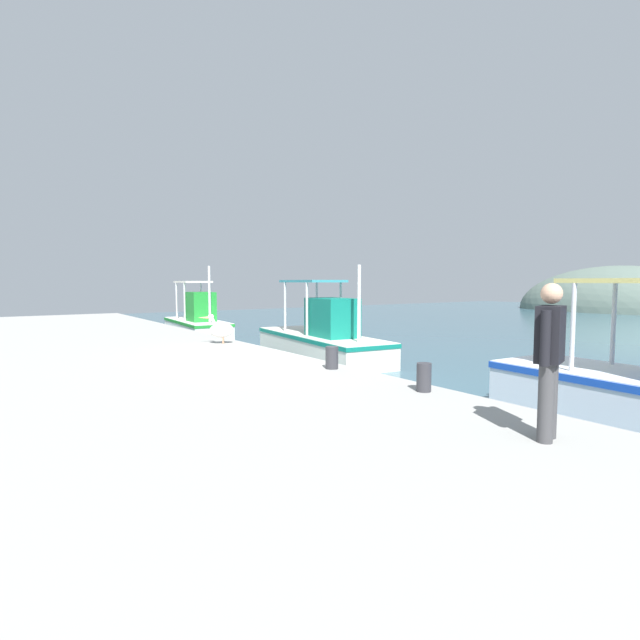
{
  "coord_description": "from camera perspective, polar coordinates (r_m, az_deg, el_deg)",
  "views": [
    {
      "loc": [
        10.04,
        -6.03,
        2.5
      ],
      "look_at": [
        -2.03,
        2.34,
        1.35
      ],
      "focal_mm": 27.46,
      "sensor_mm": 36.0,
      "label": 1
    }
  ],
  "objects": [
    {
      "name": "fisherman_standing",
      "position": [
        5.75,
        25.17,
        -3.68
      ],
      "size": [
        0.36,
        0.56,
        1.69
      ],
      "color": "#3F3F42",
      "rests_on": "quay_pier"
    },
    {
      "name": "fishing_boat_second",
      "position": [
        15.89,
        0.22,
        -2.17
      ],
      "size": [
        6.5,
        2.55,
        2.98
      ],
      "color": "silver",
      "rests_on": "ground"
    },
    {
      "name": "distant_hill_second",
      "position": [
        48.96,
        31.21,
        0.91
      ],
      "size": [
        17.01,
        10.08,
        7.74
      ],
      "primitive_type": "ellipsoid",
      "color": "#596B60",
      "rests_on": "ground"
    },
    {
      "name": "fishing_boat_nearest",
      "position": [
        22.81,
        -14.11,
        -0.27
      ],
      "size": [
        5.52,
        2.14,
        3.15
      ],
      "color": "white",
      "rests_on": "ground"
    },
    {
      "name": "mooring_bollard_second",
      "position": [
        7.78,
        12.02,
        -6.55
      ],
      "size": [
        0.23,
        0.23,
        0.45
      ],
      "primitive_type": "cylinder",
      "color": "#333338",
      "rests_on": "quay_pier"
    },
    {
      "name": "mooring_bollard_nearest",
      "position": [
        9.58,
        1.39,
        -4.41
      ],
      "size": [
        0.25,
        0.25,
        0.44
      ],
      "primitive_type": "cylinder",
      "color": "#333338",
      "rests_on": "quay_pier"
    },
    {
      "name": "water_surface",
      "position": [
        26.16,
        32.45,
        -1.7
      ],
      "size": [
        60.0,
        60.0,
        0.0
      ],
      "primitive_type": "plane",
      "color": "#385B6B",
      "rests_on": "ground"
    },
    {
      "name": "quay_pier",
      "position": [
        10.31,
        -28.5,
        -7.82
      ],
      "size": [
        36.0,
        10.0,
        0.8
      ],
      "primitive_type": "cube",
      "color": "#9E9E99",
      "rests_on": "ground"
    },
    {
      "name": "pelican",
      "position": [
        13.67,
        -11.43,
        -1.06
      ],
      "size": [
        0.65,
        0.93,
        0.82
      ],
      "color": "tan",
      "rests_on": "quay_pier"
    }
  ]
}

